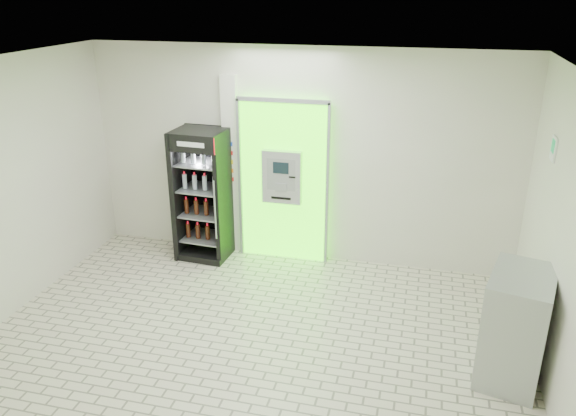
% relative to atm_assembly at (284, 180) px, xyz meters
% --- Properties ---
extents(ground, '(6.00, 6.00, 0.00)m').
position_rel_atm_assembly_xyz_m(ground, '(0.20, -2.41, -1.17)').
color(ground, beige).
rests_on(ground, ground).
extents(room_shell, '(6.00, 6.00, 6.00)m').
position_rel_atm_assembly_xyz_m(room_shell, '(0.20, -2.41, 0.67)').
color(room_shell, silver).
rests_on(room_shell, ground).
extents(atm_assembly, '(1.30, 0.24, 2.33)m').
position_rel_atm_assembly_xyz_m(atm_assembly, '(0.00, 0.00, 0.00)').
color(atm_assembly, '#3FFF0B').
rests_on(atm_assembly, ground).
extents(pillar, '(0.22, 0.11, 2.60)m').
position_rel_atm_assembly_xyz_m(pillar, '(-0.78, 0.04, 0.13)').
color(pillar, silver).
rests_on(pillar, ground).
extents(beverage_cooler, '(0.74, 0.69, 1.88)m').
position_rel_atm_assembly_xyz_m(beverage_cooler, '(-1.12, -0.23, -0.27)').
color(beverage_cooler, black).
rests_on(beverage_cooler, ground).
extents(steel_cabinet, '(0.77, 0.97, 1.14)m').
position_rel_atm_assembly_xyz_m(steel_cabinet, '(2.90, -2.09, -0.60)').
color(steel_cabinet, '#A9ABB0').
rests_on(steel_cabinet, ground).
extents(exit_sign, '(0.02, 0.22, 0.26)m').
position_rel_atm_assembly_xyz_m(exit_sign, '(3.19, -1.01, 0.95)').
color(exit_sign, white).
rests_on(exit_sign, room_shell).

